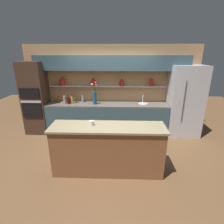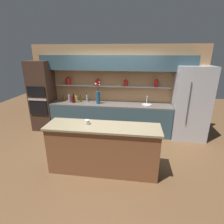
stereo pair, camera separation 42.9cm
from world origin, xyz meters
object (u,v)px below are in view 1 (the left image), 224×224
(sink_fixture, at_px, (143,103))
(bottle_sauce_2, at_px, (58,99))
(bottle_spirit_0, at_px, (83,99))
(bottle_sauce_6, at_px, (67,101))
(bottle_oil_1, at_px, (76,100))
(bottle_oil_7, at_px, (71,99))
(oven_tower, at_px, (36,98))
(flower_vase, at_px, (95,97))
(bottle_spirit_9, at_px, (69,99))
(coffee_mug, at_px, (91,123))
(bottle_wine_8, at_px, (69,100))
(bottle_sauce_5, at_px, (65,100))
(bottle_spirit_4, at_px, (72,100))
(bottle_spirit_3, at_px, (65,100))
(refrigerator, at_px, (185,101))

(sink_fixture, xyz_separation_m, bottle_sauce_2, (-2.58, 0.13, 0.06))
(bottle_spirit_0, distance_m, bottle_sauce_6, 0.46)
(bottle_oil_1, bearing_deg, bottle_spirit_0, 23.35)
(bottle_sauce_6, distance_m, bottle_oil_7, 0.20)
(oven_tower, bearing_deg, flower_vase, -1.46)
(flower_vase, bearing_deg, bottle_spirit_9, 170.77)
(bottle_sauce_2, bearing_deg, bottle_sauce_6, -27.01)
(bottle_sauce_6, relative_size, coffee_mug, 1.82)
(bottle_sauce_2, relative_size, bottle_wine_8, 0.66)
(flower_vase, xyz_separation_m, bottle_sauce_6, (-0.83, 0.02, -0.13))
(sink_fixture, relative_size, bottle_wine_8, 0.96)
(oven_tower, xyz_separation_m, bottle_sauce_5, (0.86, 0.07, -0.08))
(sink_fixture, distance_m, bottle_wine_8, 2.20)
(bottle_spirit_4, bearing_deg, oven_tower, -179.94)
(bottle_spirit_3, bearing_deg, bottle_sauce_2, 145.53)
(bottle_wine_8, relative_size, coffee_mug, 2.66)
(oven_tower, height_order, coffee_mug, oven_tower)
(bottle_sauce_6, xyz_separation_m, bottle_spirit_9, (0.02, 0.11, 0.02))
(oven_tower, xyz_separation_m, bottle_spirit_9, (0.97, 0.09, -0.04))
(oven_tower, distance_m, bottle_sauce_6, 0.96)
(bottle_spirit_3, relative_size, bottle_spirit_9, 1.13)
(sink_fixture, height_order, bottle_oil_1, sink_fixture)
(flower_vase, height_order, bottle_spirit_0, flower_vase)
(coffee_mug, bearing_deg, flower_vase, 95.30)
(bottle_oil_1, relative_size, coffee_mug, 2.03)
(sink_fixture, height_order, bottle_spirit_9, bottle_spirit_9)
(bottle_spirit_3, xyz_separation_m, bottle_wine_8, (0.14, -0.03, -0.02))
(sink_fixture, distance_m, bottle_spirit_0, 1.83)
(bottle_spirit_4, bearing_deg, flower_vase, -3.85)
(bottle_spirit_0, relative_size, bottle_spirit_9, 1.03)
(bottle_sauce_2, distance_m, bottle_spirit_4, 0.48)
(bottle_spirit_4, xyz_separation_m, bottle_sauce_6, (-0.13, -0.02, -0.02))
(bottle_sauce_6, distance_m, bottle_wine_8, 0.08)
(bottle_sauce_6, bearing_deg, bottle_spirit_4, 9.27)
(oven_tower, height_order, bottle_spirit_9, oven_tower)
(refrigerator, distance_m, bottle_spirit_3, 3.53)
(sink_fixture, xyz_separation_m, bottle_spirit_9, (-2.24, 0.07, 0.08))
(refrigerator, height_order, bottle_spirit_4, refrigerator)
(refrigerator, relative_size, bottle_wine_8, 7.08)
(bottle_spirit_3, relative_size, bottle_sauce_5, 1.66)
(sink_fixture, distance_m, bottle_spirit_3, 2.34)
(bottle_sauce_5, distance_m, bottle_sauce_6, 0.14)
(flower_vase, height_order, bottle_sauce_5, flower_vase)
(bottle_sauce_6, bearing_deg, bottle_spirit_3, -177.43)
(refrigerator, xyz_separation_m, bottle_sauce_5, (-3.55, 0.11, -0.03))
(oven_tower, bearing_deg, bottle_spirit_3, -1.58)
(bottle_sauce_2, bearing_deg, bottle_spirit_0, -0.05)
(bottle_sauce_5, relative_size, bottle_oil_7, 0.69)
(bottle_spirit_3, distance_m, coffee_mug, 2.11)
(refrigerator, height_order, bottle_oil_1, refrigerator)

